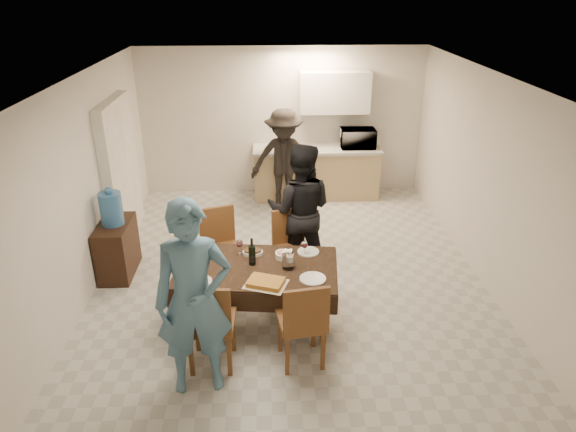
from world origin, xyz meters
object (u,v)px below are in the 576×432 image
water_pitcher (288,260)px  dining_table (257,269)px  wine_bottle (252,252)px  person_kitchen (284,159)px  person_near (194,300)px  console (118,249)px  microwave (358,138)px  person_far (300,210)px  savoury_tart (266,282)px  water_jug (111,209)px

water_pitcher → dining_table: bearing=171.9°
wine_bottle → person_kitchen: (0.47, 3.18, 0.00)m
wine_bottle → person_near: person_near is taller
console → person_kitchen: (2.28, 2.13, 0.49)m
water_pitcher → microwave: (1.38, 3.73, 0.28)m
dining_table → person_far: bearing=68.4°
console → savoury_tart: savoury_tart is taller
console → water_pitcher: (2.22, -1.15, 0.43)m
dining_table → person_near: person_near is taller
wine_bottle → person_near: size_ratio=0.17×
water_jug → person_far: bearing=-1.2°
console → person_near: 2.59m
wine_bottle → person_far: person_far is taller
dining_table → savoury_tart: savoury_tart is taller
water_jug → savoury_tart: water_jug is taller
microwave → person_far: (-1.18, -2.63, -0.18)m
water_jug → person_kitchen: person_kitchen is taller
savoury_tart → microwave: bearing=68.1°
water_pitcher → wine_bottle: bearing=166.0°
water_pitcher → water_jug: bearing=152.5°
person_far → savoury_tart: bearing=81.6°
savoury_tart → person_kitchen: person_kitchen is taller
water_jug → person_far: person_far is taller
wine_bottle → person_kitchen: person_kitchen is taller
microwave → dining_table: bearing=64.8°
dining_table → console: 2.19m
dining_table → person_kitchen: (0.42, 3.23, 0.20)m
wine_bottle → person_far: (0.60, 1.00, 0.04)m
person_kitchen → console: bearing=-137.0°
microwave → person_near: (-2.28, -4.73, -0.11)m
console → water_jug: water_jug is taller
console → water_pitcher: bearing=-27.5°
console → wine_bottle: (1.82, -1.05, 0.49)m
wine_bottle → person_far: bearing=59.0°
water_pitcher → person_far: person_far is taller
savoury_tart → person_kitchen: (0.32, 3.61, 0.14)m
wine_bottle → person_near: (-0.50, -1.10, 0.12)m
dining_table → person_near: (-0.55, -1.05, 0.31)m
dining_table → savoury_tart: bearing=-69.2°
dining_table → water_jug: (-1.87, 1.10, 0.28)m
dining_table → person_kitchen: bearing=88.7°
water_pitcher → person_kitchen: person_kitchen is taller
savoury_tart → person_near: person_near is taller
dining_table → wine_bottle: bearing=141.0°
wine_bottle → water_pitcher: size_ratio=1.57×
dining_table → wine_bottle: 0.21m
console → wine_bottle: size_ratio=2.43×
water_jug → person_far: (2.42, -0.05, -0.05)m
person_near → microwave: bearing=55.7°
microwave → person_kitchen: (-1.31, -0.45, -0.22)m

